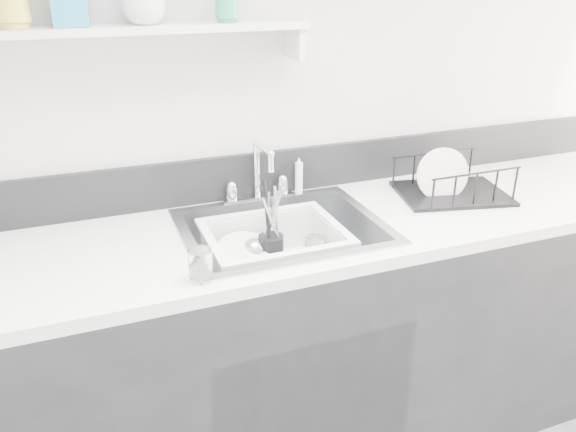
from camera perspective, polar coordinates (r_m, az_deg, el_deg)
name	(u,v)px	position (r m, az deg, el deg)	size (l,w,h in m)	color
counter_run	(283,345)	(2.04, -0.52, -12.97)	(3.20, 0.62, 0.92)	black
backsplash	(253,175)	(2.03, -3.54, 4.21)	(3.20, 0.02, 0.16)	black
sink	(283,252)	(1.84, -0.56, -3.69)	(0.64, 0.52, 0.20)	silver
faucet	(258,185)	(1.99, -3.06, 3.20)	(0.26, 0.18, 0.23)	silver
side_sprayer	(299,176)	(2.05, 1.11, 4.11)	(0.03, 0.03, 0.14)	white
wall_shelf	(142,31)	(1.78, -14.58, 17.69)	(1.00, 0.16, 0.12)	silver
wash_tub	(274,253)	(1.82, -1.41, -3.81)	(0.44, 0.36, 0.17)	white
plate_stack	(253,265)	(1.83, -3.59, -5.02)	(0.28, 0.27, 0.11)	white
utensil_cup	(271,248)	(1.87, -1.76, -3.25)	(0.08, 0.08, 0.28)	black
ladle	(273,262)	(1.82, -1.58, -4.65)	(0.31, 0.11, 0.09)	silver
tumbler_in_tub	(314,250)	(1.89, 2.69, -3.46)	(0.06, 0.06, 0.09)	white
tumbler_counter	(201,265)	(1.50, -8.88, -4.97)	(0.06, 0.06, 0.09)	white
dish_rack	(453,178)	(2.12, 16.44, 3.75)	(0.38, 0.29, 0.13)	black
bowl_small	(311,270)	(1.83, 2.33, -5.55)	(0.11, 0.11, 0.03)	white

